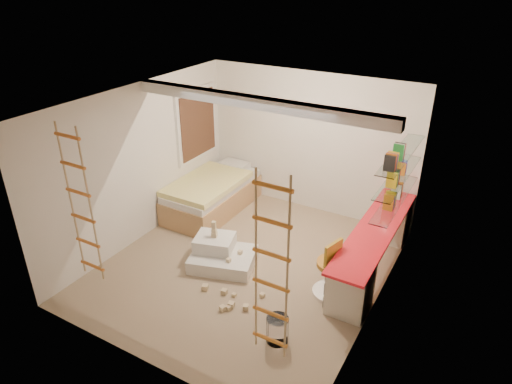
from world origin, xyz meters
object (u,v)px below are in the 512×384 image
Objects in this scene: desk at (374,247)px; bed at (212,194)px; play_platform at (221,254)px; swivel_chair at (332,275)px.

desk is 1.40× the size of bed.
desk is 2.34m from play_platform.
play_platform is at bearing -174.96° from swivel_chair.
desk is 3.22m from bed.
swivel_chair is 1.79m from play_platform.
swivel_chair reaches higher than bed.
desk is 0.92m from swivel_chair.
bed is (-3.20, 0.36, -0.07)m from desk.
bed is at bearing 173.51° from desk.
swivel_chair is at bearing -110.16° from desk.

